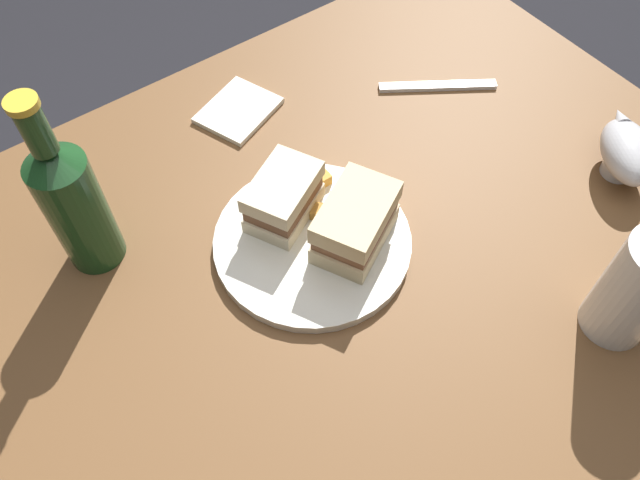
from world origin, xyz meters
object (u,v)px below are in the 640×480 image
pint_glass (633,294)px  fork (438,86)px  gravy_boat (627,151)px  sandwich_half_left (358,225)px  sandwich_half_right (283,197)px  cider_bottle (73,202)px  plate (313,242)px  napkin (238,110)px

pint_glass → fork: bearing=-104.0°
pint_glass → gravy_boat: pint_glass is taller
sandwich_half_left → gravy_boat: size_ratio=1.04×
sandwich_half_left → gravy_boat: (-0.37, 0.11, -0.01)m
sandwich_half_left → fork: sandwich_half_left is taller
sandwich_half_right → cider_bottle: bearing=-23.8°
plate → gravy_boat: bearing=160.2°
sandwich_half_left → sandwich_half_right: bearing=-62.4°
cider_bottle → fork: bearing=177.0°
plate → cider_bottle: bearing=-33.9°
sandwich_half_left → cider_bottle: bearing=-35.1°
napkin → sandwich_half_right: bearing=74.7°
plate → sandwich_half_left: size_ratio=1.86×
gravy_boat → cider_bottle: (0.64, -0.30, 0.06)m
plate → napkin: plate is taller
pint_glass → napkin: 0.58m
sandwich_half_right → gravy_boat: sandwich_half_right is taller
plate → sandwich_half_right: bearing=-83.8°
plate → sandwich_half_left: sandwich_half_left is taller
sandwich_half_left → cider_bottle: cider_bottle is taller
gravy_boat → napkin: gravy_boat is taller
plate → cider_bottle: 0.29m
plate → sandwich_half_right: 0.07m
sandwich_half_right → cider_bottle: size_ratio=0.47×
plate → gravy_boat: 0.44m
sandwich_half_right → pint_glass: pint_glass is taller
pint_glass → cider_bottle: bearing=-45.2°
napkin → cider_bottle: bearing=21.2°
plate → gravy_boat: gravy_boat is taller
napkin → fork: napkin is taller
sandwich_half_left → napkin: size_ratio=1.22×
sandwich_half_left → napkin: 0.30m
gravy_boat → napkin: bearing=-48.4°
gravy_boat → napkin: size_ratio=1.18×
plate → fork: size_ratio=1.39×
plate → fork: (-0.32, -0.12, -0.00)m
pint_glass → gravy_boat: 0.24m
cider_bottle → fork: cider_bottle is taller
napkin → fork: (-0.27, 0.14, -0.00)m
sandwich_half_right → fork: size_ratio=0.67×
cider_bottle → sandwich_half_left: bearing=144.9°
plate → fork: 0.35m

